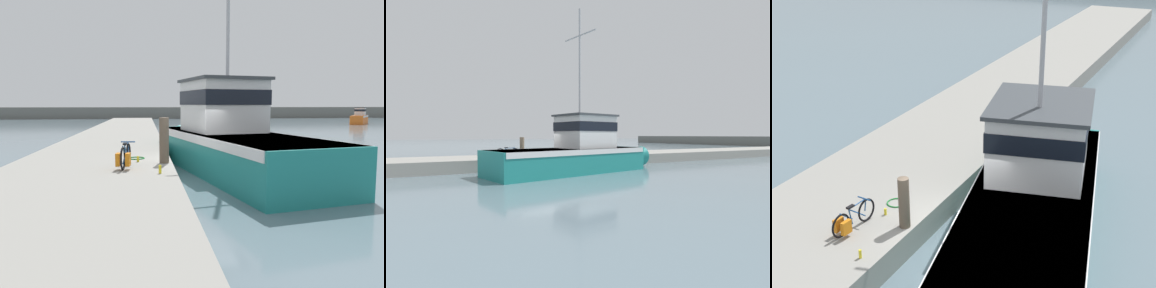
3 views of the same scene
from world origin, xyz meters
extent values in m
plane|color=slate|center=(0.00, 0.00, 0.00)|extent=(320.00, 320.00, 0.00)
cube|color=gray|center=(-3.51, 0.00, 0.40)|extent=(5.20, 80.00, 0.80)
cube|color=teal|center=(1.73, 1.70, 0.78)|extent=(5.47, 11.10, 1.55)
cone|color=teal|center=(0.46, 7.84, 0.78)|extent=(1.83, 2.17, 1.48)
cube|color=white|center=(1.73, 1.70, 1.40)|extent=(5.49, 10.90, 0.31)
cube|color=white|center=(1.46, 3.00, 2.59)|extent=(3.30, 3.68, 2.08)
cube|color=black|center=(1.46, 3.00, 2.96)|extent=(3.37, 3.75, 0.58)
cube|color=#3D4247|center=(1.46, 3.00, 3.69)|extent=(3.57, 3.98, 0.12)
torus|color=black|center=(-2.42, -1.72, 1.14)|extent=(0.13, 0.67, 0.67)
torus|color=black|center=(-2.30, -0.70, 1.14)|extent=(0.13, 0.67, 0.67)
cylinder|color=navy|center=(-2.40, -1.55, 1.07)|extent=(0.07, 0.35, 0.18)
cylinder|color=navy|center=(-2.38, -1.34, 1.24)|extent=(0.05, 0.14, 0.51)
cylinder|color=navy|center=(-2.40, -1.50, 1.32)|extent=(0.09, 0.46, 0.38)
cylinder|color=navy|center=(-2.35, -1.07, 1.23)|extent=(0.11, 0.65, 0.52)
cylinder|color=navy|center=(-2.34, -1.02, 1.49)|extent=(0.09, 0.53, 0.05)
cylinder|color=navy|center=(-2.31, -0.73, 1.31)|extent=(0.05, 0.10, 0.34)
cylinder|color=navy|center=(-2.31, -0.76, 1.53)|extent=(0.44, 0.09, 0.04)
cube|color=black|center=(-2.37, -1.31, 1.52)|extent=(0.13, 0.25, 0.05)
cube|color=orange|center=(-2.55, -1.65, 1.11)|extent=(0.15, 0.33, 0.37)
cube|color=orange|center=(-2.27, -1.68, 1.11)|extent=(0.15, 0.33, 0.37)
cylinder|color=brown|center=(-1.17, -0.52, 1.54)|extent=(0.31, 0.31, 1.47)
torus|color=#197A2D|center=(-2.10, 0.54, 0.82)|extent=(0.59, 0.59, 0.04)
cylinder|color=yellow|center=(-1.38, -2.35, 0.92)|extent=(0.08, 0.08, 0.23)
cylinder|color=yellow|center=(-2.02, -0.18, 0.90)|extent=(0.08, 0.08, 0.19)
camera|label=1|loc=(-1.76, -12.50, 2.69)|focal=35.00mm
camera|label=2|loc=(18.81, -6.71, 2.41)|focal=28.00mm
camera|label=3|loc=(6.40, -12.61, 9.03)|focal=55.00mm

